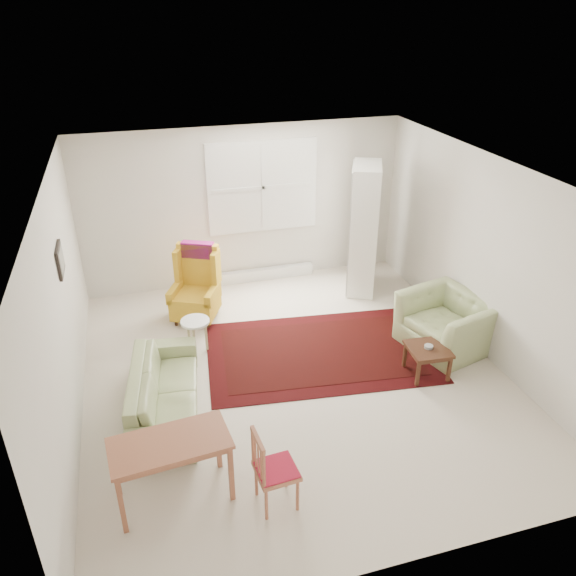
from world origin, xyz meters
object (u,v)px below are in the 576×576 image
object	(u,v)px
coffee_table	(427,361)
stool	(196,336)
sofa	(163,382)
desk_chair	(276,469)
armchair	(448,318)
cabinet	(364,229)
desk	(173,470)
wingback_chair	(194,285)

from	to	relation	value
coffee_table	stool	world-z (taller)	stool
sofa	desk_chair	distance (m)	1.83
armchair	stool	distance (m)	3.28
armchair	cabinet	bearing A→B (deg)	177.42
armchair	coffee_table	bearing A→B (deg)	-62.44
sofa	coffee_table	world-z (taller)	sofa
cabinet	armchair	bearing A→B (deg)	-53.56
desk	desk_chair	distance (m)	0.95
desk_chair	stool	bearing A→B (deg)	3.27
sofa	stool	xyz separation A→B (m)	(0.50, 1.03, -0.12)
sofa	desk_chair	world-z (taller)	desk_chair
cabinet	desk	bearing A→B (deg)	-109.78
wingback_chair	cabinet	size ratio (longest dim) A/B	0.54
cabinet	coffee_table	bearing A→B (deg)	-69.33
sofa	desk	bearing A→B (deg)	-173.82
sofa	wingback_chair	world-z (taller)	wingback_chair
coffee_table	cabinet	distance (m)	2.52
armchair	coffee_table	distance (m)	0.79
sofa	desk_chair	size ratio (longest dim) A/B	2.20
sofa	armchair	size ratio (longest dim) A/B	1.68
stool	desk_chair	xyz separation A→B (m)	(0.35, -2.65, 0.17)
sofa	desk	xyz separation A→B (m)	(-0.03, -1.30, -0.03)
armchair	desk	world-z (taller)	armchair
sofa	coffee_table	distance (m)	3.15
wingback_chair	sofa	bearing A→B (deg)	-82.34
cabinet	stool	bearing A→B (deg)	-133.93
wingback_chair	coffee_table	distance (m)	3.33
desk_chair	coffee_table	bearing A→B (deg)	-62.84
wingback_chair	stool	size ratio (longest dim) A/B	2.18
cabinet	sofa	bearing A→B (deg)	-122.62
stool	wingback_chair	bearing A→B (deg)	82.73
sofa	cabinet	distance (m)	3.97
armchair	wingback_chair	bearing A→B (deg)	-133.11
sofa	stool	world-z (taller)	sofa
wingback_chair	cabinet	bearing A→B (deg)	30.72
armchair	desk_chair	world-z (taller)	armchair
coffee_table	armchair	bearing A→B (deg)	42.71
armchair	cabinet	size ratio (longest dim) A/B	0.54
wingback_chair	armchair	bearing A→B (deg)	-2.56
wingback_chair	stool	bearing A→B (deg)	-71.87
sofa	coffee_table	bearing A→B (deg)	-86.47
wingback_chair	desk	xyz separation A→B (m)	(-0.65, -3.21, -0.21)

